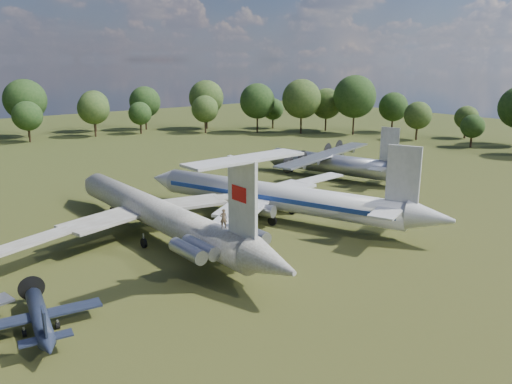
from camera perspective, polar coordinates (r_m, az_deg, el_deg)
ground at (r=58.26m, az=-6.72°, el=-5.64°), size 300.00×300.00×0.00m
il62_airliner at (r=59.40m, az=-11.23°, el=-3.01°), size 38.36×49.20×4.73m
tu104_jet at (r=65.47m, az=2.26°, el=-1.06°), size 49.93×56.69×4.71m
an12_transport at (r=89.34m, az=8.42°, el=2.96°), size 36.85×39.16×4.25m
small_prop_west at (r=42.95m, az=-23.46°, el=-13.27°), size 11.24×14.09×1.88m
person_on_il62 at (r=47.63m, az=-3.74°, el=-3.04°), size 0.81×0.67×1.90m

